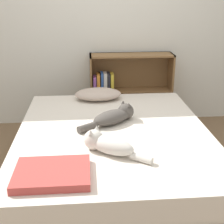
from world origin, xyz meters
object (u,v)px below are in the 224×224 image
Objects in this scene: cat_light at (107,144)px; bed at (113,157)px; pillow at (98,94)px; cat_dark at (114,116)px; bookshelf at (127,88)px.

bed is at bearing -67.95° from cat_light.
pillow reaches higher than bed.
cat_dark reaches higher than pillow.
cat_dark is 0.51× the size of bookshelf.
pillow is at bearing -55.11° from cat_light.
cat_dark is 1.17m from bookshelf.
cat_light is (0.01, -1.13, 0.01)m from pillow.
pillow is at bearing 66.07° from cat_dark.
bookshelf is at bearing -67.82° from cat_light.
bookshelf is (0.35, 1.65, -0.11)m from cat_light.
cat_light is at bearing -102.09° from bed.
pillow is 0.62m from cat_dark.
bookshelf reaches higher than bed.
cat_light is 0.52m from cat_dark.
bookshelf is (0.25, 1.14, -0.11)m from cat_dark.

